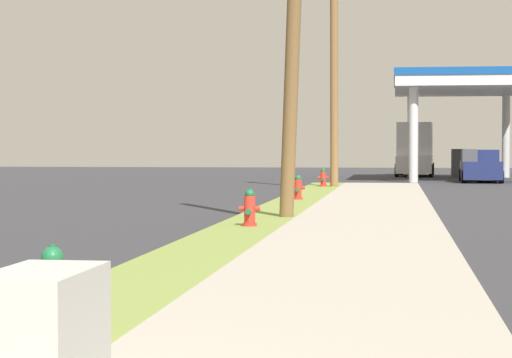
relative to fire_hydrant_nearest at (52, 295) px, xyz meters
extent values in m
cylinder|color=red|center=(0.00, 0.01, -0.30)|extent=(0.29, 0.29, 0.06)
cylinder|color=red|center=(0.00, 0.01, -0.03)|extent=(0.22, 0.22, 0.60)
sphere|color=#196038|center=(0.00, 0.01, 0.31)|extent=(0.19, 0.19, 0.19)
cylinder|color=#196038|center=(0.00, 0.01, 0.39)|extent=(0.06, 0.06, 0.05)
cylinder|color=red|center=(-0.16, 0.01, 0.02)|extent=(0.10, 0.09, 0.09)
cylinder|color=red|center=(0.16, 0.01, 0.02)|extent=(0.10, 0.09, 0.09)
cylinder|color=#196038|center=(0.00, -0.16, -0.03)|extent=(0.11, 0.12, 0.11)
cylinder|color=red|center=(-0.02, 11.78, -0.30)|extent=(0.29, 0.29, 0.06)
cylinder|color=red|center=(-0.02, 11.78, -0.03)|extent=(0.22, 0.22, 0.60)
sphere|color=#196038|center=(-0.02, 11.78, 0.31)|extent=(0.19, 0.19, 0.19)
cylinder|color=#196038|center=(-0.02, 11.78, 0.39)|extent=(0.06, 0.06, 0.05)
cylinder|color=red|center=(-0.18, 11.78, 0.02)|extent=(0.10, 0.09, 0.09)
cylinder|color=red|center=(0.14, 11.78, 0.02)|extent=(0.10, 0.09, 0.09)
cylinder|color=#196038|center=(-0.02, 11.61, -0.03)|extent=(0.11, 0.12, 0.11)
cylinder|color=red|center=(-0.06, 22.23, -0.30)|extent=(0.29, 0.29, 0.06)
cylinder|color=red|center=(-0.06, 22.23, -0.03)|extent=(0.22, 0.22, 0.60)
sphere|color=#196038|center=(-0.06, 22.23, 0.31)|extent=(0.19, 0.19, 0.19)
cylinder|color=#196038|center=(-0.06, 22.23, 0.39)|extent=(0.06, 0.06, 0.05)
cylinder|color=red|center=(-0.22, 22.23, 0.02)|extent=(0.10, 0.09, 0.09)
cylinder|color=red|center=(0.10, 22.23, 0.02)|extent=(0.10, 0.09, 0.09)
cylinder|color=#196038|center=(-0.06, 22.06, -0.03)|extent=(0.11, 0.12, 0.11)
cylinder|color=red|center=(-0.03, 32.52, -0.30)|extent=(0.29, 0.29, 0.06)
cylinder|color=red|center=(-0.03, 32.52, -0.03)|extent=(0.22, 0.22, 0.60)
sphere|color=#196038|center=(-0.03, 32.52, 0.31)|extent=(0.19, 0.19, 0.19)
cylinder|color=#196038|center=(-0.03, 32.52, 0.39)|extent=(0.06, 0.06, 0.05)
cylinder|color=red|center=(-0.19, 32.52, 0.02)|extent=(0.10, 0.09, 0.09)
cylinder|color=red|center=(0.13, 32.52, 0.02)|extent=(0.10, 0.09, 0.09)
cylinder|color=#196038|center=(-0.03, 32.35, -0.03)|extent=(0.11, 0.12, 0.11)
cylinder|color=brown|center=(0.62, 14.20, 4.33)|extent=(0.86, 1.32, 9.31)
cylinder|color=olive|center=(0.40, 32.40, 4.81)|extent=(0.33, 0.80, 10.28)
cylinder|color=silver|center=(3.69, 41.27, 1.85)|extent=(0.44, 0.44, 4.60)
cylinder|color=silver|center=(3.69, 50.14, 1.85)|extent=(0.44, 0.44, 4.60)
cylinder|color=silver|center=(8.94, 50.14, 1.85)|extent=(0.44, 0.44, 4.60)
cube|color=white|center=(6.31, 45.70, 4.40)|extent=(7.05, 10.67, 0.50)
cube|color=#144C9E|center=(6.31, 45.70, 4.83)|extent=(7.15, 10.77, 0.36)
cube|color=#47474C|center=(6.31, 41.27, 0.35)|extent=(0.70, 1.10, 1.60)
cube|color=#47474C|center=(6.31, 50.14, 0.35)|extent=(0.70, 1.10, 1.60)
cube|color=navy|center=(6.92, 42.20, 0.14)|extent=(1.93, 4.54, 0.85)
cube|color=navy|center=(6.91, 41.98, 0.85)|extent=(1.65, 2.06, 0.56)
cylinder|color=black|center=(6.10, 43.92, -0.15)|extent=(0.23, 0.61, 0.60)
cylinder|color=black|center=(7.82, 43.88, -0.15)|extent=(0.23, 0.61, 0.60)
cylinder|color=black|center=(6.02, 40.52, -0.15)|extent=(0.23, 0.61, 0.60)
cylinder|color=black|center=(7.74, 40.48, -0.15)|extent=(0.23, 0.61, 0.60)
cube|color=white|center=(3.98, 52.44, 0.26)|extent=(2.31, 6.49, 1.00)
cube|color=white|center=(3.94, 51.67, 1.71)|extent=(2.15, 4.06, 1.90)
cube|color=white|center=(4.08, 54.48, 1.21)|extent=(1.94, 2.14, 0.90)
cylinder|color=black|center=(3.16, 55.13, -0.07)|extent=(0.26, 0.77, 0.76)
cylinder|color=black|center=(5.06, 55.04, -0.07)|extent=(0.26, 0.77, 0.76)
cylinder|color=black|center=(2.90, 49.84, -0.07)|extent=(0.26, 0.77, 0.76)
cylinder|color=black|center=(4.80, 49.74, -0.07)|extent=(0.26, 0.77, 0.76)
camera|label=1|loc=(2.85, -8.19, 1.23)|focal=71.51mm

